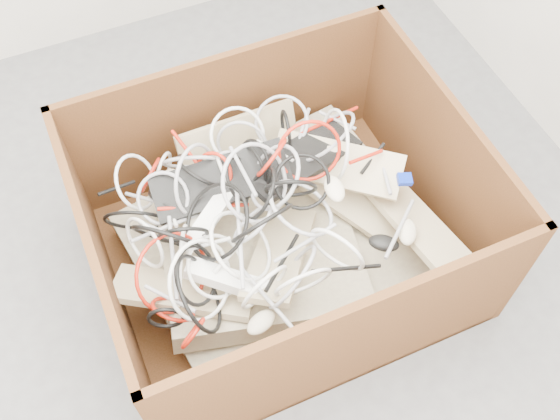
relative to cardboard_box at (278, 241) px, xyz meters
name	(u,v)px	position (x,y,z in m)	size (l,w,h in m)	color
ground	(214,314)	(-0.28, -0.09, -0.15)	(3.00, 3.00, 0.00)	#4E4E51
room_shell	(153,19)	(-0.28, -0.09, 1.10)	(3.04, 3.04, 2.50)	silver
cardboard_box	(278,241)	(0.00, 0.00, 0.00)	(1.16, 0.97, 0.57)	#3B230E
keyboard_pile	(285,207)	(0.04, 0.03, 0.14)	(1.07, 0.84, 0.34)	tan
mice_scatter	(299,218)	(0.04, -0.06, 0.21)	(0.68, 0.60, 0.19)	beige
power_strip_left	(214,211)	(-0.19, 0.05, 0.23)	(0.27, 0.05, 0.04)	white
power_strip_right	(234,282)	(-0.21, -0.18, 0.19)	(0.29, 0.06, 0.04)	white
vga_plug	(405,179)	(0.40, -0.07, 0.22)	(0.04, 0.04, 0.02)	#0B26AC
cable_tangle	(233,210)	(-0.14, 0.02, 0.25)	(0.96, 0.77, 0.48)	#9B9AA0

